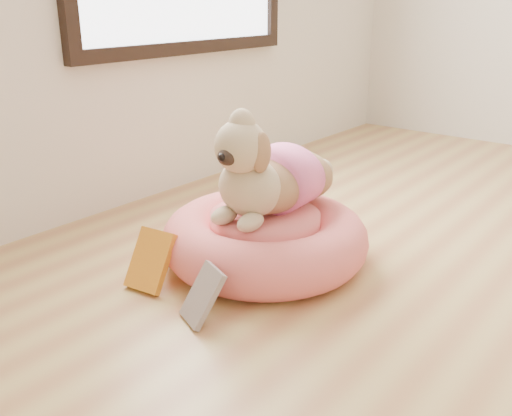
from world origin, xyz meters
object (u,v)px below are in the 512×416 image
Objects in this scene: book_yellow at (150,260)px; book_white at (203,295)px; dog at (268,158)px; pet_bed at (265,239)px.

book_yellow is 1.14× the size of book_white.
dog is 0.54m from book_white.
dog is 0.52m from book_yellow.
book_white is (0.28, -0.04, -0.01)m from book_yellow.
dog reaches higher than book_white.
pet_bed is 0.42m from book_yellow.
book_yellow reaches higher than book_white.
pet_bed is 0.43m from book_white.
book_white is at bearing -80.59° from dog.
book_white is at bearing -76.71° from pet_bed.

